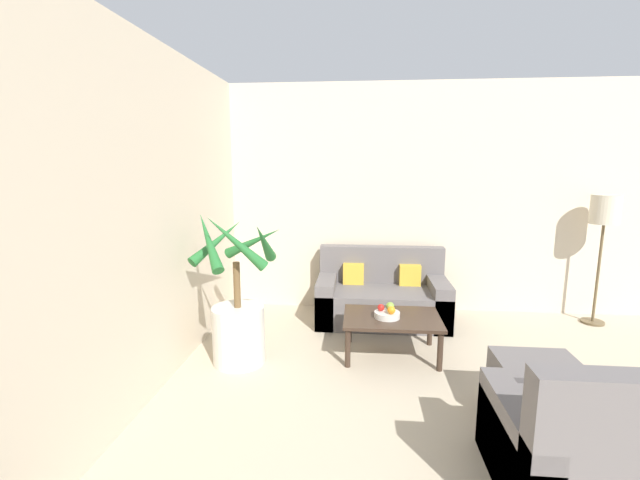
% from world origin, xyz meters
% --- Properties ---
extents(wall_back, '(8.21, 0.06, 2.70)m').
position_xyz_m(wall_back, '(0.00, 6.56, 1.35)').
color(wall_back, beige).
rests_on(wall_back, ground_plane).
extents(wall_left, '(0.06, 8.13, 2.70)m').
position_xyz_m(wall_left, '(-3.33, 3.26, 1.35)').
color(wall_left, beige).
rests_on(wall_left, ground_plane).
extents(potted_palm, '(0.82, 0.80, 1.39)m').
position_xyz_m(potted_palm, '(-2.81, 4.92, 0.44)').
color(potted_palm, beige).
rests_on(potted_palm, ground_plane).
extents(sofa_loveseat, '(1.45, 0.78, 0.81)m').
position_xyz_m(sofa_loveseat, '(-1.48, 6.11, 0.27)').
color(sofa_loveseat, '#605B5B').
rests_on(sofa_loveseat, ground_plane).
extents(floor_lamp, '(0.30, 0.30, 1.44)m').
position_xyz_m(floor_lamp, '(0.88, 6.22, 1.20)').
color(floor_lamp, brown).
rests_on(floor_lamp, ground_plane).
extents(coffee_table, '(0.88, 0.63, 0.38)m').
position_xyz_m(coffee_table, '(-1.44, 5.19, 0.33)').
color(coffee_table, '#38281E').
rests_on(coffee_table, ground_plane).
extents(fruit_bowl, '(0.23, 0.23, 0.06)m').
position_xyz_m(fruit_bowl, '(-1.48, 5.15, 0.41)').
color(fruit_bowl, beige).
rests_on(fruit_bowl, coffee_table).
extents(apple_red, '(0.06, 0.06, 0.06)m').
position_xyz_m(apple_red, '(-1.54, 5.18, 0.47)').
color(apple_red, red).
rests_on(apple_red, fruit_bowl).
extents(apple_green, '(0.08, 0.08, 0.08)m').
position_xyz_m(apple_green, '(-1.45, 5.20, 0.47)').
color(apple_green, olive).
rests_on(apple_green, fruit_bowl).
extents(orange_fruit, '(0.07, 0.07, 0.07)m').
position_xyz_m(orange_fruit, '(-1.45, 5.10, 0.47)').
color(orange_fruit, orange).
rests_on(orange_fruit, fruit_bowl).
extents(armchair, '(0.92, 0.83, 0.87)m').
position_xyz_m(armchair, '(-0.52, 3.51, 0.27)').
color(armchair, '#605B5B').
rests_on(armchair, ground_plane).
extents(ottoman, '(0.56, 0.49, 0.41)m').
position_xyz_m(ottoman, '(-0.48, 4.29, 0.21)').
color(ottoman, '#605B5B').
rests_on(ottoman, ground_plane).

